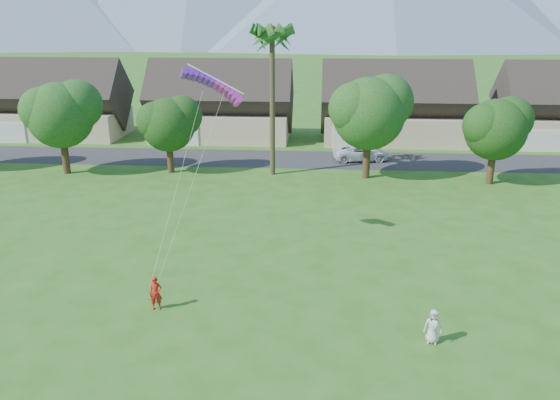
# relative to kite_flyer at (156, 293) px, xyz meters

# --- Properties ---
(ground) EXTENTS (500.00, 500.00, 0.00)m
(ground) POSITION_rel_kite_flyer_xyz_m (5.38, -4.90, -0.81)
(ground) COLOR #2D6019
(ground) RESTS_ON ground
(street) EXTENTS (90.00, 7.00, 0.01)m
(street) POSITION_rel_kite_flyer_xyz_m (5.38, 29.10, -0.81)
(street) COLOR #2D2D30
(street) RESTS_ON ground
(kite_flyer) EXTENTS (0.66, 0.51, 1.62)m
(kite_flyer) POSITION_rel_kite_flyer_xyz_m (0.00, 0.00, 0.00)
(kite_flyer) COLOR red
(kite_flyer) RESTS_ON ground
(watcher) EXTENTS (0.82, 0.62, 1.51)m
(watcher) POSITION_rel_kite_flyer_xyz_m (12.25, -1.86, -0.06)
(watcher) COLOR silver
(watcher) RESTS_ON ground
(parked_car) EXTENTS (5.60, 3.19, 1.47)m
(parked_car) POSITION_rel_kite_flyer_xyz_m (11.37, 29.10, -0.07)
(parked_car) COLOR white
(parked_car) RESTS_ON ground
(houses_row) EXTENTS (72.75, 8.19, 8.86)m
(houses_row) POSITION_rel_kite_flyer_xyz_m (5.87, 38.09, 2.63)
(houses_row) COLOR beige
(houses_row) RESTS_ON ground
(tree_row) EXTENTS (62.27, 6.67, 8.45)m
(tree_row) POSITION_rel_kite_flyer_xyz_m (4.23, 23.02, 4.08)
(tree_row) COLOR #47301C
(tree_row) RESTS_ON ground
(fan_palm) EXTENTS (3.00, 3.00, 13.80)m
(fan_palm) POSITION_rel_kite_flyer_xyz_m (3.38, 23.60, 10.99)
(fan_palm) COLOR #4C3D26
(fan_palm) RESTS_ON ground
(parafoil_kite) EXTENTS (3.58, 1.28, 0.50)m
(parafoil_kite) POSITION_rel_kite_flyer_xyz_m (1.65, 7.28, 8.78)
(parafoil_kite) COLOR #761CD2
(parafoil_kite) RESTS_ON ground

